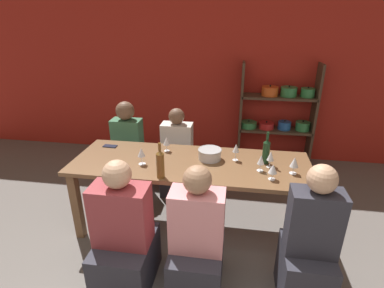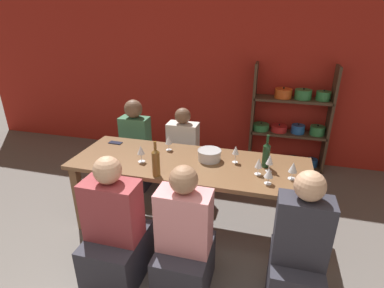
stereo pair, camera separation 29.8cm
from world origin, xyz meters
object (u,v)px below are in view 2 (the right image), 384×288
(wine_glass_red_d, at_px, (259,163))
(wine_glass_red_b, at_px, (293,168))
(wine_glass_red_a, at_px, (270,160))
(wine_glass_red_c, at_px, (269,173))
(wine_glass_empty_a, at_px, (141,150))
(person_far_b, at_px, (137,154))
(wine_glass_white_a, at_px, (169,140))
(person_near_b, at_px, (296,264))
(wine_bottle_green, at_px, (156,162))
(wine_bottle_dark, at_px, (266,154))
(wine_glass_empty_b, at_px, (236,150))
(person_near_a, at_px, (116,237))
(shelf_unit, at_px, (291,124))
(person_near_c, at_px, (184,248))
(person_far_a, at_px, (183,161))
(mixing_bowl, at_px, (209,155))
(dining_table, at_px, (189,170))
(cell_phone, at_px, (115,143))

(wine_glass_red_d, bearing_deg, wine_glass_red_b, -1.26)
(wine_glass_red_a, bearing_deg, wine_glass_red_d, -136.68)
(wine_glass_red_d, bearing_deg, wine_glass_red_c, -57.21)
(wine_glass_empty_a, height_order, wine_glass_red_d, wine_glass_empty_a)
(wine_glass_red_d, height_order, person_far_b, person_far_b)
(wine_glass_white_a, xyz_separation_m, person_near_b, (1.31, -0.98, -0.44))
(wine_bottle_green, relative_size, wine_bottle_dark, 1.03)
(wine_glass_empty_b, distance_m, person_near_a, 1.34)
(shelf_unit, distance_m, person_far_b, 2.24)
(wine_glass_red_c, bearing_deg, person_near_c, -136.85)
(person_far_a, bearing_deg, wine_glass_empty_b, 139.59)
(shelf_unit, height_order, person_far_a, shelf_unit)
(wine_glass_red_b, bearing_deg, wine_glass_empty_b, 159.62)
(mixing_bowl, height_order, person_far_a, person_far_a)
(mixing_bowl, height_order, wine_glass_red_d, wine_glass_red_d)
(shelf_unit, xyz_separation_m, mixing_bowl, (-0.86, -1.68, 0.17))
(wine_glass_red_b, relative_size, wine_glass_red_d, 1.01)
(mixing_bowl, height_order, wine_bottle_dark, wine_bottle_dark)
(wine_glass_red_b, bearing_deg, person_near_c, -138.77)
(shelf_unit, height_order, wine_bottle_dark, shelf_unit)
(wine_bottle_green, relative_size, wine_glass_red_b, 2.04)
(wine_bottle_green, xyz_separation_m, wine_glass_white_a, (-0.08, 0.56, -0.03))
(wine_glass_red_a, relative_size, person_near_c, 0.15)
(wine_bottle_green, relative_size, person_near_a, 0.29)
(dining_table, relative_size, person_far_b, 2.01)
(wine_glass_empty_b, height_order, wine_glass_red_b, wine_glass_empty_b)
(wine_glass_empty_a, bearing_deg, wine_glass_red_d, 1.92)
(wine_bottle_dark, xyz_separation_m, person_near_a, (-1.14, -0.89, -0.50))
(wine_glass_red_d, height_order, person_near_c, person_near_c)
(wine_bottle_dark, bearing_deg, dining_table, -172.80)
(wine_bottle_green, bearing_deg, wine_glass_red_b, 12.23)
(wine_glass_empty_a, bearing_deg, wine_glass_red_c, -5.09)
(wine_glass_empty_b, bearing_deg, person_near_a, -133.21)
(mixing_bowl, distance_m, wine_glass_empty_b, 0.27)
(cell_phone, relative_size, person_far_b, 0.13)
(person_near_a, bearing_deg, wine_glass_red_d, 33.51)
(wine_glass_white_a, bearing_deg, mixing_bowl, -14.61)
(cell_phone, bearing_deg, wine_glass_empty_b, -5.43)
(wine_glass_red_a, bearing_deg, cell_phone, 172.25)
(wine_glass_red_b, bearing_deg, person_near_b, -85.65)
(person_far_b, relative_size, person_near_c, 1.02)
(dining_table, relative_size, wine_bottle_dark, 7.25)
(shelf_unit, height_order, wine_glass_white_a, shelf_unit)
(wine_bottle_green, distance_m, person_far_b, 1.35)
(wine_glass_red_c, xyz_separation_m, person_near_b, (0.25, -0.53, -0.43))
(wine_glass_red_c, distance_m, person_far_b, 1.97)
(wine_glass_white_a, bearing_deg, person_far_a, 89.22)
(wine_bottle_dark, distance_m, person_near_b, 1.01)
(wine_glass_red_a, xyz_separation_m, person_near_c, (-0.59, -0.79, -0.48))
(wine_glass_red_c, bearing_deg, person_near_b, -64.56)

